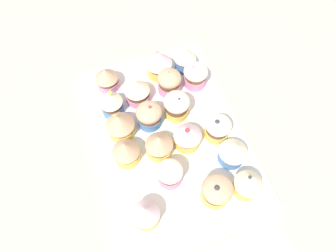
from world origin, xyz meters
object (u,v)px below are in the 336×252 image
object	(u,v)px
cupcake_14	(185,59)
cupcake_15	(195,75)
cupcake_11	(177,105)
cupcake_17	(233,152)
cupcake_7	(159,145)
cupcake_5	(137,91)
cupcake_13	(217,191)
cupcake_6	(149,115)
cupcake_12	(188,136)
cupcake_18	(249,183)
cupcake_1	(111,103)
cupcake_10	(169,82)
cupcake_8	(170,174)
cupcake_0	(107,78)
cupcake_3	(126,151)
cupcake_16	(218,128)
cupcake_9	(159,63)
cupcake_2	(120,125)
baking_tray	(168,133)
cupcake_4	(145,213)

from	to	relation	value
cupcake_14	cupcake_15	bearing A→B (deg)	5.79
cupcake_11	cupcake_17	distance (cm)	16.92
cupcake_15	cupcake_7	bearing A→B (deg)	-43.56
cupcake_5	cupcake_13	size ratio (longest dim) A/B	1.04
cupcake_6	cupcake_12	distance (cm)	10.21
cupcake_6	cupcake_14	size ratio (longest dim) A/B	1.03
cupcake_11	cupcake_18	distance (cm)	23.91
cupcake_1	cupcake_10	size ratio (longest dim) A/B	1.11
cupcake_11	cupcake_17	size ratio (longest dim) A/B	1.00
cupcake_10	cupcake_8	bearing A→B (deg)	-18.87
cupcake_0	cupcake_18	world-z (taller)	cupcake_18
cupcake_3	cupcake_6	xyz separation A→B (cm)	(-7.12, 7.48, -0.36)
cupcake_5	cupcake_18	distance (cm)	33.26
cupcake_12	cupcake_18	bearing A→B (deg)	28.12
cupcake_1	cupcake_18	size ratio (longest dim) A/B	0.95
cupcake_16	cupcake_12	bearing A→B (deg)	-91.19
cupcake_3	cupcake_9	distance (cm)	24.93
cupcake_6	cupcake_2	bearing A→B (deg)	-86.74
cupcake_15	cupcake_17	world-z (taller)	cupcake_17
baking_tray	cupcake_9	distance (cm)	18.25
cupcake_8	cupcake_18	bearing A→B (deg)	62.28
cupcake_10	cupcake_16	distance (cm)	16.77
cupcake_16	cupcake_8	bearing A→B (deg)	-63.89
cupcake_1	cupcake_11	distance (cm)	15.45
baking_tray	cupcake_17	size ratio (longest dim) A/B	6.92
cupcake_16	cupcake_17	bearing A→B (deg)	5.52
cupcake_16	cupcake_3	bearing A→B (deg)	-92.58
baking_tray	cupcake_7	bearing A→B (deg)	-40.35
cupcake_7	cupcake_16	world-z (taller)	cupcake_7
cupcake_14	cupcake_0	bearing A→B (deg)	-91.45
cupcake_0	cupcake_16	size ratio (longest dim) A/B	0.98
cupcake_16	cupcake_14	bearing A→B (deg)	179.70
cupcake_8	cupcake_11	bearing A→B (deg)	155.37
cupcake_1	cupcake_16	world-z (taller)	cupcake_1
cupcake_2	cupcake_8	xyz separation A→B (cm)	(14.45, 6.90, -0.54)
cupcake_5	cupcake_12	bearing A→B (deg)	25.07
cupcake_0	cupcake_5	world-z (taller)	cupcake_5
cupcake_14	cupcake_18	distance (cm)	35.61
cupcake_12	cupcake_16	distance (cm)	7.29
cupcake_12	cupcake_15	bearing A→B (deg)	152.59
baking_tray	cupcake_12	bearing A→B (deg)	38.26
baking_tray	cupcake_17	world-z (taller)	cupcake_17
cupcake_10	cupcake_18	world-z (taller)	cupcake_18
cupcake_13	cupcake_14	xyz separation A→B (cm)	(-34.72, 6.21, 0.17)
cupcake_14	cupcake_18	size ratio (longest dim) A/B	0.80
cupcake_5	cupcake_0	bearing A→B (deg)	-136.50
cupcake_4	cupcake_7	bearing A→B (deg)	151.62
cupcake_7	cupcake_13	distance (cm)	15.64
cupcake_8	cupcake_11	xyz separation A→B (cm)	(-15.27, 7.00, 0.31)
cupcake_8	baking_tray	bearing A→B (deg)	162.94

